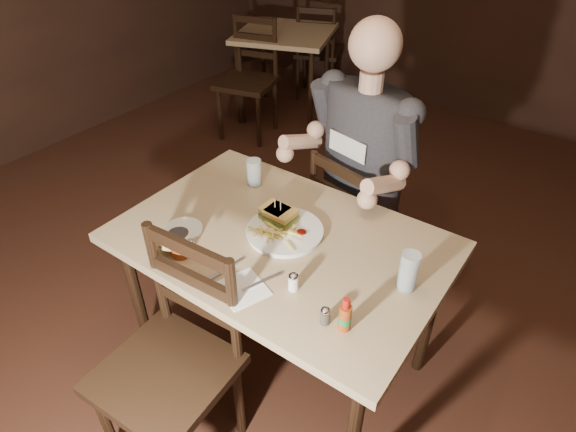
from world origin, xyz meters
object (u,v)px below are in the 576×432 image
Objects in this scene: glass_left at (254,172)px; hot_sauce at (345,314)px; syrup_dispenser at (180,244)px; bg_table at (285,41)px; side_plate at (183,231)px; bg_chair_far at (318,51)px; dinner_plate at (285,232)px; chair_far at (357,224)px; chair_near at (165,373)px; bg_chair_near at (247,82)px; glass_right at (408,271)px; main_table at (281,252)px; diner at (360,137)px.

hot_sauce is at bearing -32.51° from glass_left.
syrup_dispenser is (0.09, -0.55, -0.01)m from glass_left.
side_plate reaches higher than bg_table.
bg_chair_far is (0.00, 0.55, -0.23)m from bg_table.
hot_sauce is 1.28× the size of syrup_dispenser.
glass_left reaches higher than side_plate.
syrup_dispenser is (-0.25, -0.33, 0.04)m from dinner_plate.
chair_far is 1.26m from chair_near.
bg_chair_near is 2.82m from glass_right.
main_table is at bearing 101.31° from chair_far.
main_table is 0.54m from glass_right.
bg_chair_near is at bearing 133.55° from main_table.
bg_chair_far is 0.87× the size of diner.
diner is 0.96m from syrup_dispenser.
bg_table is at bearing 66.96° from bg_chair_far.
bg_chair_near is at bearing 157.55° from diner.
chair_far is at bearing 90.00° from diner.
chair_far is 0.84× the size of diner.
syrup_dispenser is 0.15m from side_plate.
side_plate is (-0.86, -0.24, -0.07)m from glass_right.
dinner_plate reaches higher than main_table.
side_plate is at bearing -145.87° from dinner_plate.
chair_far is 0.72m from dinner_plate.
chair_near is 0.69m from dinner_plate.
glass_right reaches higher than chair_far.
bg_chair_far is at bearing 90.00° from bg_table.
chair_near is 3.81m from bg_chair_far.
glass_left is (1.34, -1.52, 0.35)m from bg_chair_near.
chair_far is at bearing 50.28° from glass_left.
glass_left is at bearing 143.63° from main_table.
main_table is 9.76× the size of hot_sauce.
hot_sauce is at bearing 29.21° from chair_near.
chair_far reaches higher than main_table.
side_plate is at bearing 132.56° from syrup_dispenser.
dinner_plate is (1.68, -1.74, 0.30)m from bg_chair_near.
side_plate is (-0.34, -0.20, 0.08)m from main_table.
chair_far is at bearing 88.92° from dinner_plate.
side_plate is at bearing 79.88° from chair_far.
chair_near is at bearing -133.89° from glass_right.
main_table is 1.50× the size of chair_far.
hot_sauce is (2.12, -2.01, 0.36)m from bg_chair_near.
hot_sauce is at bearing -58.40° from bg_chair_near.
dinner_plate is at bearing 34.13° from side_plate.
side_plate is (-0.34, -0.81, -0.19)m from diner.
bg_table is 6.71× the size of side_plate.
bg_table is 2.84m from dinner_plate.
bg_chair_near is at bearing 120.07° from chair_near.
main_table is 1.35× the size of bg_chair_near.
bg_table is at bearing 129.57° from hot_sauce.
diner is 9.97× the size of syrup_dispenser.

